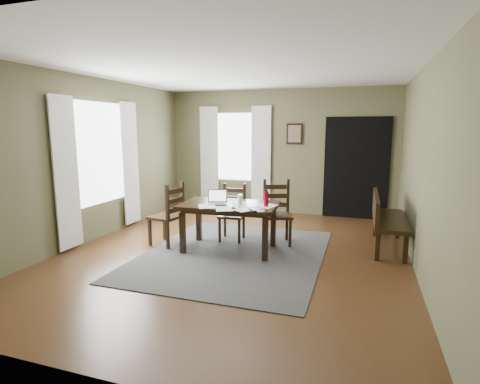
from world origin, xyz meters
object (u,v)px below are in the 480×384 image
(dining_table, at_px, (229,209))
(chair_back_left, at_px, (233,213))
(chair_end, at_px, (168,215))
(bench, at_px, (385,216))
(water_bottle, at_px, (266,199))
(chair_back_right, at_px, (277,213))
(laptop, at_px, (217,200))

(dining_table, xyz_separation_m, chair_back_left, (-0.13, 0.54, -0.19))
(chair_end, bearing_deg, bench, 116.03)
(dining_table, distance_m, water_bottle, 0.62)
(chair_back_right, relative_size, laptop, 2.93)
(chair_end, bearing_deg, laptop, 103.30)
(chair_back_left, bearing_deg, laptop, -100.12)
(dining_table, distance_m, chair_end, 1.02)
(chair_back_right, bearing_deg, laptop, -161.54)
(water_bottle, bearing_deg, dining_table, 176.83)
(bench, bearing_deg, dining_table, 111.00)
(bench, height_order, water_bottle, water_bottle)
(chair_back_left, relative_size, water_bottle, 3.67)
(water_bottle, bearing_deg, chair_back_right, 87.44)
(chair_end, height_order, water_bottle, chair_end)
(bench, height_order, laptop, laptop)
(chair_back_right, bearing_deg, chair_end, -176.96)
(laptop, bearing_deg, dining_table, -7.37)
(chair_back_right, bearing_deg, bench, -9.88)
(dining_table, height_order, water_bottle, water_bottle)
(bench, bearing_deg, laptop, 110.15)
(dining_table, bearing_deg, chair_end, -178.99)
(chair_end, relative_size, laptop, 2.88)
(chair_back_left, relative_size, chair_back_right, 0.91)
(dining_table, xyz_separation_m, laptop, (-0.18, -0.03, 0.14))
(chair_back_right, height_order, bench, chair_back_right)
(dining_table, distance_m, laptop, 0.23)
(chair_end, relative_size, chair_back_right, 0.98)
(chair_end, bearing_deg, water_bottle, 101.52)
(laptop, bearing_deg, chair_end, 167.07)
(chair_back_right, distance_m, bench, 1.68)
(chair_back_right, xyz_separation_m, water_bottle, (-0.03, -0.63, 0.35))
(chair_end, height_order, bench, chair_end)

